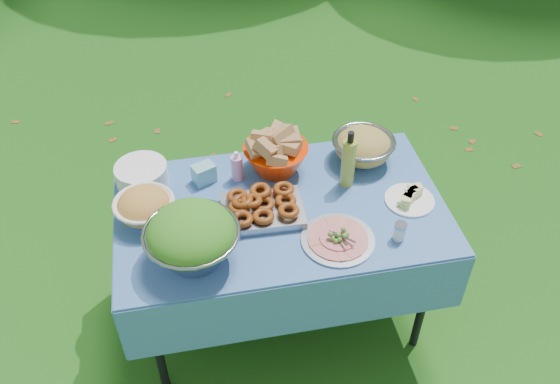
{
  "coord_description": "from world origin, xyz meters",
  "views": [
    {
      "loc": [
        -0.37,
        -1.87,
        2.58
      ],
      "look_at": [
        -0.01,
        0.0,
        0.86
      ],
      "focal_mm": 38.0,
      "sensor_mm": 36.0,
      "label": 1
    }
  ],
  "objects_px": {
    "bread_bowl": "(276,152)",
    "plate_stack": "(142,175)",
    "salad_bowl": "(192,237)",
    "pasta_bowl_steel": "(363,146)",
    "charcuterie_platter": "(338,235)",
    "oil_bottle": "(349,159)",
    "picnic_table": "(281,264)"
  },
  "relations": [
    {
      "from": "salad_bowl",
      "to": "pasta_bowl_steel",
      "type": "xyz_separation_m",
      "value": [
        0.86,
        0.49,
        -0.05
      ]
    },
    {
      "from": "pasta_bowl_steel",
      "to": "charcuterie_platter",
      "type": "relative_size",
      "value": 0.96
    },
    {
      "from": "bread_bowl",
      "to": "pasta_bowl_steel",
      "type": "xyz_separation_m",
      "value": [
        0.43,
        -0.0,
        -0.02
      ]
    },
    {
      "from": "plate_stack",
      "to": "oil_bottle",
      "type": "distance_m",
      "value": 0.95
    },
    {
      "from": "picnic_table",
      "to": "charcuterie_platter",
      "type": "bearing_deg",
      "value": -51.22
    },
    {
      "from": "picnic_table",
      "to": "bread_bowl",
      "type": "bearing_deg",
      "value": 84.47
    },
    {
      "from": "plate_stack",
      "to": "charcuterie_platter",
      "type": "distance_m",
      "value": 0.96
    },
    {
      "from": "picnic_table",
      "to": "salad_bowl",
      "type": "xyz_separation_m",
      "value": [
        -0.4,
        -0.23,
        0.51
      ]
    },
    {
      "from": "bread_bowl",
      "to": "plate_stack",
      "type": "bearing_deg",
      "value": 177.85
    },
    {
      "from": "pasta_bowl_steel",
      "to": "charcuterie_platter",
      "type": "distance_m",
      "value": 0.57
    },
    {
      "from": "pasta_bowl_steel",
      "to": "salad_bowl",
      "type": "bearing_deg",
      "value": -150.18
    },
    {
      "from": "plate_stack",
      "to": "bread_bowl",
      "type": "xyz_separation_m",
      "value": [
        0.63,
        -0.02,
        0.05
      ]
    },
    {
      "from": "salad_bowl",
      "to": "charcuterie_platter",
      "type": "distance_m",
      "value": 0.61
    },
    {
      "from": "salad_bowl",
      "to": "charcuterie_platter",
      "type": "relative_size",
      "value": 1.23
    },
    {
      "from": "bread_bowl",
      "to": "pasta_bowl_steel",
      "type": "distance_m",
      "value": 0.43
    },
    {
      "from": "picnic_table",
      "to": "pasta_bowl_steel",
      "type": "height_order",
      "value": "pasta_bowl_steel"
    },
    {
      "from": "salad_bowl",
      "to": "oil_bottle",
      "type": "xyz_separation_m",
      "value": [
        0.73,
        0.33,
        0.02
      ]
    },
    {
      "from": "picnic_table",
      "to": "pasta_bowl_steel",
      "type": "distance_m",
      "value": 0.7
    },
    {
      "from": "picnic_table",
      "to": "oil_bottle",
      "type": "bearing_deg",
      "value": 17.72
    },
    {
      "from": "plate_stack",
      "to": "oil_bottle",
      "type": "relative_size",
      "value": 0.83
    },
    {
      "from": "bread_bowl",
      "to": "pasta_bowl_steel",
      "type": "bearing_deg",
      "value": -0.32
    },
    {
      "from": "charcuterie_platter",
      "to": "oil_bottle",
      "type": "relative_size",
      "value": 1.07
    },
    {
      "from": "plate_stack",
      "to": "pasta_bowl_steel",
      "type": "bearing_deg",
      "value": -1.4
    },
    {
      "from": "salad_bowl",
      "to": "plate_stack",
      "type": "relative_size",
      "value": 1.59
    },
    {
      "from": "picnic_table",
      "to": "salad_bowl",
      "type": "bearing_deg",
      "value": -150.57
    },
    {
      "from": "picnic_table",
      "to": "plate_stack",
      "type": "height_order",
      "value": "plate_stack"
    },
    {
      "from": "plate_stack",
      "to": "charcuterie_platter",
      "type": "relative_size",
      "value": 0.77
    },
    {
      "from": "charcuterie_platter",
      "to": "pasta_bowl_steel",
      "type": "bearing_deg",
      "value": 62.9
    },
    {
      "from": "picnic_table",
      "to": "salad_bowl",
      "type": "relative_size",
      "value": 3.8
    },
    {
      "from": "plate_stack",
      "to": "salad_bowl",
      "type": "bearing_deg",
      "value": -69.25
    },
    {
      "from": "salad_bowl",
      "to": "oil_bottle",
      "type": "relative_size",
      "value": 1.32
    },
    {
      "from": "pasta_bowl_steel",
      "to": "picnic_table",
      "type": "bearing_deg",
      "value": -149.83
    }
  ]
}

